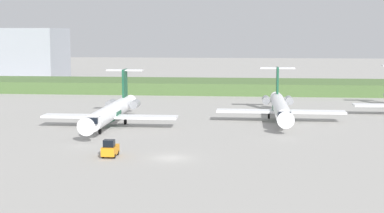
% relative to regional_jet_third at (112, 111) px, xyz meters
% --- Properties ---
extents(ground_plane, '(500.00, 500.00, 0.00)m').
position_rel_regional_jet_third_xyz_m(ground_plane, '(13.34, 6.39, -2.54)').
color(ground_plane, '#9E9B96').
extents(grass_berm, '(320.00, 20.00, 3.05)m').
position_rel_regional_jet_third_xyz_m(grass_berm, '(13.34, 56.29, -1.01)').
color(grass_berm, '#4C6B38').
rests_on(grass_berm, ground).
extents(regional_jet_third, '(22.81, 31.00, 9.00)m').
position_rel_regional_jet_third_xyz_m(regional_jet_third, '(0.00, 0.00, 0.00)').
color(regional_jet_third, white).
rests_on(regional_jet_third, ground).
extents(regional_jet_fourth, '(22.81, 31.00, 9.00)m').
position_rel_regional_jet_third_xyz_m(regional_jet_fourth, '(28.85, 8.94, 0.00)').
color(regional_jet_fourth, white).
rests_on(regional_jet_fourth, ground).
extents(baggage_tug, '(1.72, 3.20, 2.30)m').
position_rel_regional_jet_third_xyz_m(baggage_tug, '(5.46, -23.56, -1.53)').
color(baggage_tug, orange).
rests_on(baggage_tug, ground).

